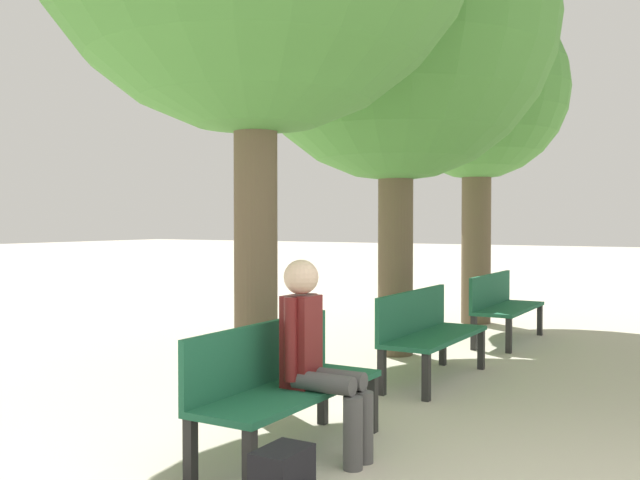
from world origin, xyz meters
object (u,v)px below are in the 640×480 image
object	(u,v)px
bench_row_0	(280,379)
tree_row_1	(396,24)
bench_row_1	(426,329)
person_seated	(316,353)
bench_row_2	(502,303)
tree_row_2	(477,93)

from	to	relation	value
bench_row_0	tree_row_1	xyz separation A→B (m)	(-0.76, 3.42, 3.10)
bench_row_1	person_seated	bearing A→B (deg)	-84.57
bench_row_0	bench_row_2	xyz separation A→B (m)	(0.00, 4.82, 0.00)
bench_row_2	tree_row_1	size ratio (longest dim) A/B	0.29
bench_row_0	bench_row_2	world-z (taller)	same
bench_row_0	person_seated	distance (m)	0.29
bench_row_1	bench_row_2	bearing A→B (deg)	90.00
bench_row_2	person_seated	distance (m)	4.76
tree_row_2	bench_row_0	bearing A→B (deg)	-82.97
bench_row_0	person_seated	xyz separation A→B (m)	(0.22, 0.06, 0.17)
bench_row_0	tree_row_1	size ratio (longest dim) A/B	0.29
tree_row_1	tree_row_2	distance (m)	2.79
tree_row_1	tree_row_2	size ratio (longest dim) A/B	1.16
tree_row_2	person_seated	world-z (taller)	tree_row_2
tree_row_1	tree_row_2	world-z (taller)	tree_row_1
bench_row_2	person_seated	world-z (taller)	person_seated
bench_row_2	tree_row_2	world-z (taller)	tree_row_2
bench_row_0	tree_row_2	bearing A→B (deg)	97.03
bench_row_2	bench_row_1	bearing A→B (deg)	-90.00
bench_row_1	tree_row_2	world-z (taller)	tree_row_2
bench_row_1	tree_row_1	world-z (taller)	tree_row_1
bench_row_2	tree_row_2	bearing A→B (deg)	119.07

